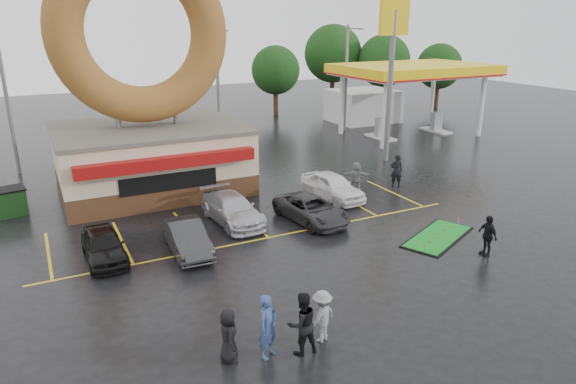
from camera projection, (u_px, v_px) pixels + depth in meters
name	position (u px, v px, depth m)	size (l,w,h in m)	color
ground	(305.00, 268.00, 20.32)	(120.00, 120.00, 0.00)	black
donut_shop	(147.00, 112.00, 28.60)	(10.20, 8.70, 13.50)	#472B19
gas_station	(390.00, 87.00, 45.41)	(12.30, 13.65, 5.90)	silver
shell_sign	(392.00, 52.00, 33.69)	(2.20, 0.36, 10.60)	slate
streetlight_left	(7.00, 99.00, 31.38)	(0.40, 2.21, 9.00)	slate
streetlight_mid	(218.00, 85.00, 38.21)	(0.40, 2.21, 9.00)	slate
streetlight_right	(347.00, 76.00, 44.19)	(0.40, 2.21, 9.00)	slate
tree_far_a	(384.00, 61.00, 55.17)	(5.60, 5.60, 8.00)	#332114
tree_far_b	(439.00, 66.00, 56.25)	(4.90, 4.90, 7.00)	#332114
tree_far_c	(333.00, 54.00, 56.64)	(6.30, 6.30, 9.00)	#332114
tree_far_d	(276.00, 70.00, 51.95)	(4.90, 4.90, 7.00)	#332114
car_black	(104.00, 245.00, 20.85)	(1.52, 3.77, 1.28)	black
car_dgrey	(187.00, 237.00, 21.58)	(1.39, 3.97, 1.31)	#2A2A2C
car_silver	(232.00, 209.00, 24.78)	(1.89, 4.66, 1.35)	#B9B9BF
car_grey	(311.00, 209.00, 24.92)	(2.03, 4.40, 1.22)	#2F2E31
car_white	(332.00, 186.00, 28.02)	(1.71, 4.26, 1.45)	white
person_blue	(268.00, 326.00, 14.72)	(0.72, 0.47, 1.98)	navy
person_blackjkt	(302.00, 323.00, 14.89)	(0.94, 0.73, 1.94)	black
person_hoodie	(322.00, 316.00, 15.50)	(1.08, 0.62, 1.68)	gray
person_bystander	(228.00, 335.00, 14.59)	(0.80, 0.52, 1.63)	black
person_cameraman	(487.00, 235.00, 21.25)	(1.02, 0.43, 1.75)	black
person_walker_near	(356.00, 176.00, 29.46)	(1.55, 0.49, 1.67)	gray
person_walker_far	(397.00, 171.00, 30.01)	(0.71, 0.47, 1.95)	black
dumpster	(6.00, 203.00, 25.63)	(1.80, 1.20, 1.30)	#1C491C
putting_green	(438.00, 237.00, 23.21)	(4.52, 3.37, 0.52)	black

